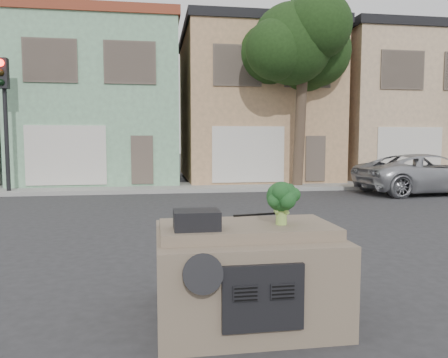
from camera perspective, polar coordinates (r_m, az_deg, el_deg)
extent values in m
plane|color=#303033|center=(8.19, -1.68, -9.44)|extent=(120.00, 120.00, 0.00)
cube|color=gray|center=(18.50, -5.80, -1.09)|extent=(40.00, 3.00, 0.15)
cube|color=#80B28B|center=(22.57, -15.49, 9.27)|extent=(7.20, 8.20, 7.55)
cube|color=tan|center=(22.98, 3.69, 9.36)|extent=(7.20, 8.20, 7.55)
cube|color=tan|center=(25.68, 20.44, 8.60)|extent=(7.20, 8.20, 7.55)
imported|color=#ADAFB5|center=(18.64, 24.99, -1.72)|extent=(5.63, 2.81, 1.53)
cube|color=black|center=(18.22, -26.68, 6.10)|extent=(0.40, 0.40, 5.10)
cube|color=#1A3312|center=(18.79, 9.95, 11.72)|extent=(4.40, 4.00, 8.50)
cube|color=#746350|center=(5.19, 2.60, -11.65)|extent=(2.00, 1.80, 1.12)
cube|color=black|center=(4.61, -3.60, -5.33)|extent=(0.48, 0.38, 0.20)
cube|color=black|center=(5.48, 4.70, -4.62)|extent=(0.69, 0.15, 0.02)
cube|color=#153B18|center=(4.87, 7.52, -3.08)|extent=(0.41, 0.41, 0.49)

